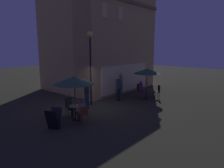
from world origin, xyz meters
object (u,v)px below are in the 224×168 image
object	(u,v)px
menu_sandwich_board	(54,119)
patron_seated_2	(70,104)
patron_standing_5	(121,85)
cafe_table_0	(146,92)
patron_seated_0	(141,88)
cafe_table_1	(75,110)
street_lamp_near_corner	(90,50)
patron_seated_1	(82,109)
patron_standing_4	(118,89)
patron_standing_3	(87,94)
cafe_chair_2	(83,113)
patio_umbrella_1	(74,80)
patio_umbrella_0	(147,71)
cafe_chair_0	(140,89)
cafe_chair_3	(69,105)
cafe_chair_1	(158,90)

from	to	relation	value
menu_sandwich_board	patron_seated_2	distance (m)	1.81
patron_standing_5	cafe_table_0	bearing A→B (deg)	132.65
menu_sandwich_board	patron_seated_0	xyz separation A→B (m)	(7.88, 0.35, 0.20)
menu_sandwich_board	cafe_table_1	world-z (taller)	menu_sandwich_board
patron_seated_0	patron_standing_5	world-z (taller)	patron_standing_5
street_lamp_near_corner	patron_standing_5	bearing A→B (deg)	-1.08
patron_seated_1	patron_standing_4	bearing A→B (deg)	-63.35
patron_standing_3	cafe_chair_2	bearing A→B (deg)	33.47
menu_sandwich_board	patron_standing_5	xyz separation A→B (m)	(6.76, 1.44, 0.44)
patron_seated_2	patron_standing_4	bearing A→B (deg)	106.48
patron_standing_4	cafe_table_0	bearing A→B (deg)	92.37
cafe_chair_2	patron_seated_0	size ratio (longest dim) A/B	0.74
patio_umbrella_1	patron_standing_5	xyz separation A→B (m)	(5.34, 1.24, -1.15)
patron_seated_2	patron_standing_3	xyz separation A→B (m)	(1.53, 0.34, 0.19)
cafe_table_0	patron_standing_4	world-z (taller)	patron_standing_4
patron_seated_2	patron_standing_3	bearing A→B (deg)	117.88
patron_seated_1	patron_standing_5	bearing A→B (deg)	-61.03
patio_umbrella_0	patron_seated_1	distance (m)	6.39
patio_umbrella_1	patron_standing_4	size ratio (longest dim) A/B	1.35
patron_seated_0	patron_standing_4	size ratio (longest dim) A/B	0.71
cafe_chair_0	cafe_chair_3	distance (m)	6.33
cafe_chair_1	cafe_chair_0	bearing A→B (deg)	-37.59
patron_seated_1	patron_seated_2	bearing A→B (deg)	-2.64
patio_umbrella_0	patron_seated_1	bearing A→B (deg)	-178.86
cafe_chair_0	patron_seated_0	bearing A→B (deg)	-0.00
cafe_table_1	patron_seated_1	size ratio (longest dim) A/B	0.57
cafe_chair_0	patio_umbrella_1	bearing A→B (deg)	-62.39
cafe_chair_2	patron_seated_2	xyz separation A→B (m)	(0.31, 1.41, 0.16)
patron_seated_2	patron_standing_4	distance (m)	4.28
cafe_chair_0	street_lamp_near_corner	bearing A→B (deg)	-78.47
cafe_chair_1	patron_seated_1	xyz separation A→B (m)	(-6.90, 0.44, 0.13)
cafe_chair_0	patron_seated_0	xyz separation A→B (m)	(-0.07, -0.14, 0.11)
cafe_chair_2	patron_seated_2	world-z (taller)	patron_seated_2
cafe_table_0	cafe_chair_2	bearing A→B (deg)	-177.64
cafe_chair_1	patron_seated_2	distance (m)	6.83
cafe_chair_1	patron_seated_0	xyz separation A→B (m)	(-0.33, 1.24, 0.08)
patron_seated_2	cafe_table_1	bearing A→B (deg)	0.00
menu_sandwich_board	cafe_chair_0	bearing A→B (deg)	-21.94
patron_standing_5	patron_seated_2	bearing A→B (deg)	24.69
cafe_table_0	patio_umbrella_0	size ratio (longest dim) A/B	0.33
cafe_chair_1	cafe_chair_2	size ratio (longest dim) A/B	1.12
cafe_chair_3	patron_standing_4	xyz separation A→B (m)	(4.24, -0.05, 0.27)
street_lamp_near_corner	cafe_table_0	xyz separation A→B (m)	(3.79, -1.81, -2.98)
patron_standing_5	menu_sandwich_board	bearing A→B (deg)	30.03
cafe_chair_1	patron_standing_4	size ratio (longest dim) A/B	0.59
cafe_chair_1	patron_seated_2	bearing A→B (deg)	27.10
patron_standing_5	cafe_table_1	bearing A→B (deg)	31.07
patron_standing_5	cafe_chair_2	bearing A→B (deg)	38.19
patron_standing_5	cafe_chair_3	bearing A→B (deg)	23.17
patio_umbrella_0	patron_seated_1	world-z (taller)	patio_umbrella_0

